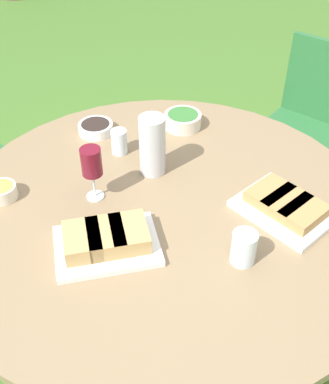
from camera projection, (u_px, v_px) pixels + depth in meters
ground_plane at (164, 337)px, 2.07m from camera, size 40.00×40.00×0.00m
dining_table at (164, 227)px, 1.65m from camera, size 1.43×1.43×0.75m
chair_near_left at (312, 118)px, 2.46m from camera, size 0.53×0.54×0.89m
water_pitcher at (152, 145)px, 1.67m from camera, size 0.10×0.09×0.22m
wine_glass at (92, 164)px, 1.54m from camera, size 0.07×0.07×0.20m
platter_bread_main at (286, 206)px, 1.55m from camera, size 0.27×0.32×0.06m
platter_charcuterie at (106, 240)px, 1.42m from camera, size 0.37×0.32×0.07m
bowl_fries at (2, 191)px, 1.61m from camera, size 0.10×0.10×0.05m
bowl_salad at (183, 120)px, 1.95m from camera, size 0.15×0.15×0.06m
bowl_olives at (96, 128)px, 1.92m from camera, size 0.14×0.14×0.04m
cup_water_near at (119, 142)px, 1.80m from camera, size 0.06×0.06×0.10m
cup_water_far at (244, 248)px, 1.37m from camera, size 0.07×0.07×0.10m
handbag at (111, 154)px, 2.90m from camera, size 0.30×0.14×0.37m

